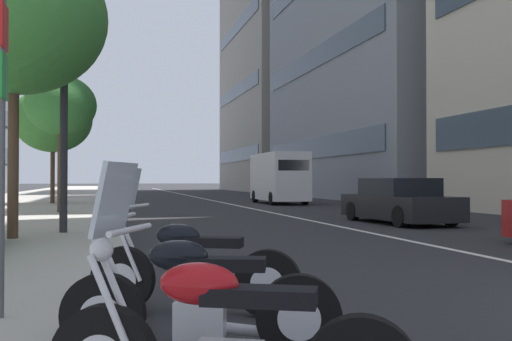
% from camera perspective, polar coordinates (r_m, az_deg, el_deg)
% --- Properties ---
extents(sidewalk_right_plaza, '(160.00, 9.06, 0.15)m').
position_cam_1_polar(sidewalk_right_plaza, '(33.99, -21.17, -3.01)').
color(sidewalk_right_plaza, '#A39E93').
rests_on(sidewalk_right_plaza, ground).
extents(lane_centre_stripe, '(110.00, 0.16, 0.01)m').
position_cam_1_polar(lane_centre_stripe, '(39.27, -4.50, -2.87)').
color(lane_centre_stripe, silver).
rests_on(lane_centre_stripe, ground).
extents(motorcycle_second_in_row, '(0.83, 2.10, 1.10)m').
position_cam_1_polar(motorcycle_second_in_row, '(4.61, -5.73, -12.78)').
color(motorcycle_second_in_row, black).
rests_on(motorcycle_second_in_row, ground).
extents(motorcycle_mid_row, '(1.03, 2.06, 1.50)m').
position_cam_1_polar(motorcycle_mid_row, '(6.09, -6.43, -9.58)').
color(motorcycle_mid_row, black).
rests_on(motorcycle_mid_row, ground).
extents(car_mid_block_traffic, '(4.62, 2.08, 1.41)m').
position_cam_1_polar(car_mid_block_traffic, '(18.93, 13.72, -3.01)').
color(car_mid_block_traffic, black).
rests_on(car_mid_block_traffic, ground).
extents(delivery_van_ahead, '(5.90, 2.11, 2.85)m').
position_cam_1_polar(delivery_van_ahead, '(33.27, 2.23, -0.63)').
color(delivery_van_ahead, silver).
rests_on(delivery_van_ahead, ground).
extents(parking_sign_by_curb, '(0.32, 0.06, 2.84)m').
position_cam_1_polar(parking_sign_by_curb, '(5.69, -23.43, 4.75)').
color(parking_sign_by_curb, '#47494C').
rests_on(parking_sign_by_curb, sidewalk_right_plaza).
extents(street_lamp_with_banners, '(1.26, 2.58, 8.32)m').
position_cam_1_polar(street_lamp_with_banners, '(14.73, -16.68, 13.82)').
color(street_lamp_with_banners, '#232326').
rests_on(street_lamp_with_banners, sidewalk_right_plaza).
extents(street_tree_far_plaza, '(3.82, 3.82, 6.25)m').
position_cam_1_polar(street_tree_far_plaza, '(13.59, -22.47, 13.64)').
color(street_tree_far_plaza, '#473323').
rests_on(street_tree_far_plaza, sidewalk_right_plaza).
extents(street_tree_near_plaza_corner, '(2.62, 2.62, 5.13)m').
position_cam_1_polar(street_tree_near_plaza_corner, '(23.24, -18.46, 6.00)').
color(street_tree_near_plaza_corner, '#473323').
rests_on(street_tree_near_plaza_corner, sidewalk_right_plaza).
extents(street_tree_mid_sidewalk, '(3.95, 3.95, 5.98)m').
position_cam_1_polar(street_tree_mid_sidewalk, '(32.01, -19.15, 4.68)').
color(street_tree_mid_sidewalk, '#473323').
rests_on(street_tree_mid_sidewalk, sidewalk_right_plaza).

